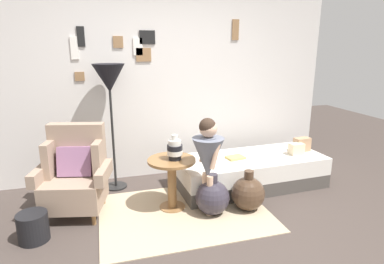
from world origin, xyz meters
TOP-DOWN VIEW (x-y plane):
  - ground_plane at (0.00, 0.00)m, footprint 12.00×12.00m
  - gallery_wall at (-0.00, 1.95)m, footprint 4.80×0.12m
  - rug at (-0.01, 0.69)m, footprint 1.82×1.36m
  - armchair at (-1.14, 1.06)m, footprint 0.85×0.71m
  - daybed at (1.01, 1.16)m, footprint 1.93×0.88m
  - pillow_head at (1.78, 1.19)m, footprint 0.23×0.14m
  - pillow_mid at (1.62, 1.09)m, footprint 0.19×0.13m
  - side_table at (-0.11, 0.84)m, footprint 0.53×0.53m
  - vase_striped at (-0.08, 0.83)m, footprint 0.17×0.17m
  - floor_lamp at (-0.70, 1.60)m, footprint 0.39×0.39m
  - person_child at (0.23, 0.61)m, footprint 0.34×0.34m
  - book_on_daybed at (0.78, 1.15)m, footprint 0.24×0.19m
  - demijohn_near at (0.28, 0.60)m, footprint 0.38×0.38m
  - demijohn_far at (0.70, 0.58)m, footprint 0.38×0.38m
  - magazine_basket at (-1.51, 0.58)m, footprint 0.28×0.28m

SIDE VIEW (x-z plane):
  - ground_plane at x=0.00m, z-range 0.00..0.00m
  - rug at x=-0.01m, z-range 0.00..0.01m
  - magazine_basket at x=-1.51m, z-range 0.00..0.28m
  - demijohn_near at x=0.28m, z-range -0.04..0.42m
  - demijohn_far at x=0.70m, z-range -0.04..0.42m
  - daybed at x=1.01m, z-range 0.00..0.40m
  - side_table at x=-0.11m, z-range 0.12..0.71m
  - book_on_daybed at x=0.78m, z-range 0.40..0.43m
  - armchair at x=-1.14m, z-range -0.05..0.92m
  - pillow_mid at x=1.62m, z-range 0.40..0.55m
  - pillow_head at x=1.78m, z-range 0.40..0.59m
  - person_child at x=0.23m, z-range 0.15..1.22m
  - vase_striped at x=-0.08m, z-range 0.56..0.84m
  - gallery_wall at x=0.00m, z-range 0.00..2.60m
  - floor_lamp at x=-0.70m, z-range 0.57..2.15m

